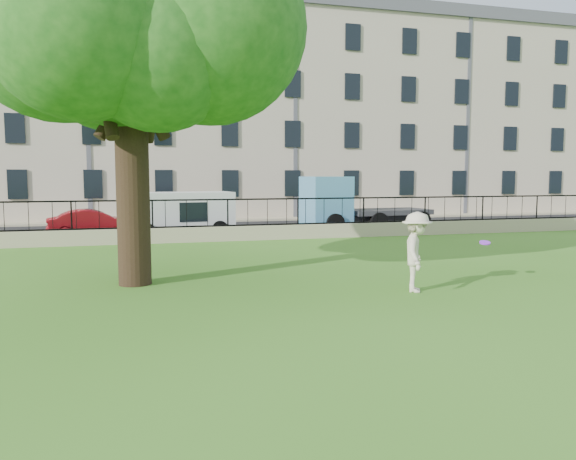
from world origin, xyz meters
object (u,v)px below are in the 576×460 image
object	(u,v)px
man	(417,252)
white_van	(180,214)
tree	(122,4)
frisbee	(485,243)
red_sedan	(94,224)
blue_truck	(365,203)

from	to	relation	value
man	white_van	world-z (taller)	white_van
white_van	tree	bearing A→B (deg)	-108.49
frisbee	white_van	bearing A→B (deg)	116.20
red_sedan	white_van	bearing A→B (deg)	-97.49
tree	frisbee	bearing A→B (deg)	-14.18
red_sedan	blue_truck	distance (m)	12.85
tree	blue_truck	bearing A→B (deg)	45.88
man	frisbee	xyz separation A→B (m)	(2.19, 0.55, 0.08)
blue_truck	tree	bearing A→B (deg)	-138.72
man	frisbee	bearing A→B (deg)	-47.12
man	red_sedan	bearing A→B (deg)	58.75
tree	frisbee	xyz separation A→B (m)	(8.56, -2.16, -5.69)
white_van	blue_truck	bearing A→B (deg)	-2.51
frisbee	red_sedan	world-z (taller)	red_sedan
white_van	blue_truck	size ratio (longest dim) A/B	0.74
frisbee	blue_truck	bearing A→B (deg)	78.69
frisbee	tree	bearing A→B (deg)	165.82
man	frisbee	distance (m)	2.26
tree	man	bearing A→B (deg)	-23.06
tree	man	distance (m)	9.02
man	red_sedan	world-z (taller)	man
man	frisbee	world-z (taller)	man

